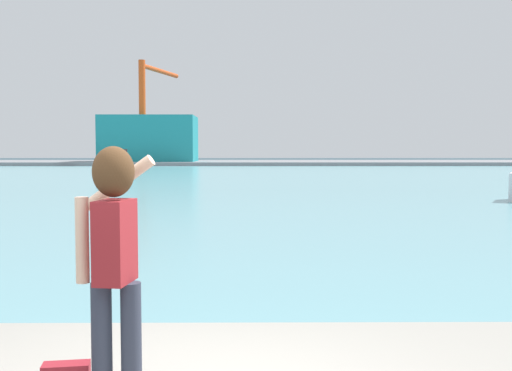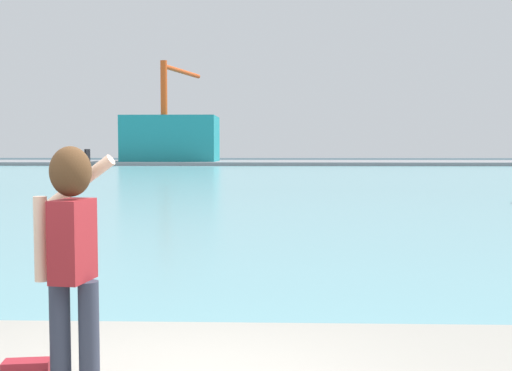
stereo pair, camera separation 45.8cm
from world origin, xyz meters
name	(u,v)px [view 2 (the right image)]	position (x,y,z in m)	size (l,w,h in m)	color
ground_plane	(265,176)	(0.00, 50.00, 0.00)	(220.00, 220.00, 0.00)	#334751
harbor_water	(265,175)	(0.00, 52.00, 0.01)	(140.00, 100.00, 0.02)	#6BA8B2
far_shore_dock	(269,163)	(0.00, 92.00, 0.26)	(140.00, 20.00, 0.52)	gray
person_photographer	(72,245)	(-0.48, 0.14, 1.75)	(0.53, 0.56, 1.74)	#2D3342
warehouse_left	(171,139)	(-15.30, 89.74, 4.01)	(14.29, 9.18, 6.99)	teal
port_crane	(170,99)	(-15.21, 88.38, 10.13)	(4.35, 13.72, 15.09)	#D84C19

